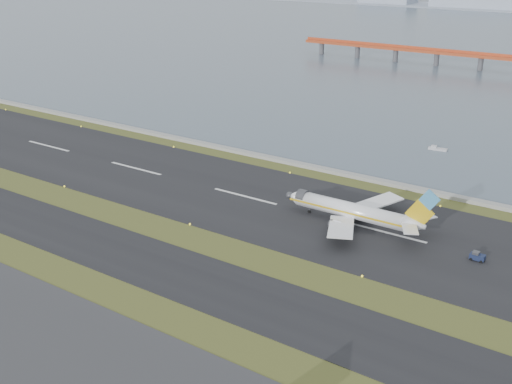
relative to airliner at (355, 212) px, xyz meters
The scene contains 7 objects.
ground 44.06m from the airliner, 137.12° to the right, with size 1000.00×1000.00×0.00m, color #324017.
taxiway_strip 52.93m from the airliner, 127.54° to the right, with size 1000.00×18.00×0.10m, color black.
runway_strip 32.37m from the airliner, behind, with size 1000.00×45.00×0.10m, color black.
seawall 44.18m from the airliner, 136.91° to the left, with size 1000.00×2.50×1.00m, color gray.
airliner is the anchor object (origin of this frame).
pushback_tug 29.67m from the airliner, ahead, with size 3.10×1.85×1.98m.
workboat_near 69.46m from the airliner, 94.06° to the left, with size 6.17×2.63×1.45m.
Camera 1 is at (92.20, -98.09, 62.11)m, focal length 45.00 mm.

